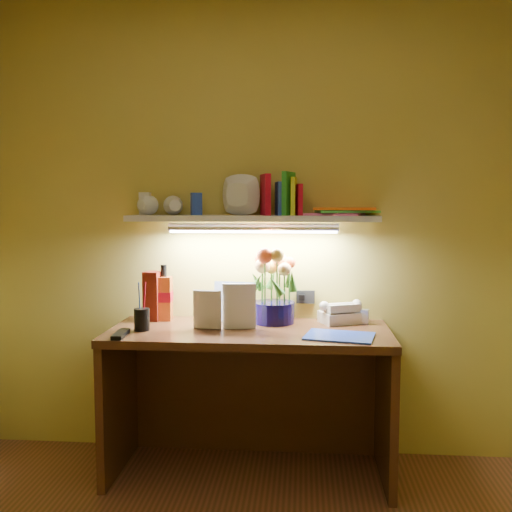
% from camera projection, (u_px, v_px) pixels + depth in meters
% --- Properties ---
extents(desk, '(1.40, 0.60, 0.75)m').
position_uv_depth(desk, '(249.00, 402.00, 2.88)').
color(desk, '#3E2610').
rests_on(desk, ground).
extents(flower_bouquet, '(0.25, 0.25, 0.39)m').
position_uv_depth(flower_bouquet, '(274.00, 286.00, 2.99)').
color(flower_bouquet, '#0C0737').
rests_on(flower_bouquet, desk).
extents(telephone, '(0.24, 0.22, 0.12)m').
position_uv_depth(telephone, '(341.00, 312.00, 2.99)').
color(telephone, beige).
rests_on(telephone, desk).
extents(desk_clock, '(0.08, 0.05, 0.08)m').
position_uv_depth(desk_clock, '(361.00, 317.00, 2.98)').
color(desk_clock, silver).
rests_on(desk_clock, desk).
extents(whisky_bottle, '(0.08, 0.08, 0.30)m').
position_uv_depth(whisky_bottle, '(164.00, 293.00, 3.06)').
color(whisky_bottle, '#C14717').
rests_on(whisky_bottle, desk).
extents(whisky_box, '(0.10, 0.10, 0.26)m').
position_uv_depth(whisky_box, '(153.00, 296.00, 3.06)').
color(whisky_box, '#61160C').
rests_on(whisky_box, desk).
extents(pen_cup, '(0.09, 0.09, 0.19)m').
position_uv_depth(pen_cup, '(142.00, 312.00, 2.81)').
color(pen_cup, black).
rests_on(pen_cup, desk).
extents(art_card, '(0.22, 0.07, 0.21)m').
position_uv_depth(art_card, '(234.00, 302.00, 3.03)').
color(art_card, silver).
rests_on(art_card, desk).
extents(tv_remote, '(0.06, 0.18, 0.02)m').
position_uv_depth(tv_remote, '(121.00, 334.00, 2.70)').
color(tv_remote, black).
rests_on(tv_remote, desk).
extents(blue_folder, '(0.36, 0.29, 0.01)m').
position_uv_depth(blue_folder, '(340.00, 336.00, 2.68)').
color(blue_folder, '#2545B9').
rests_on(blue_folder, desk).
extents(desk_book_a, '(0.15, 0.04, 0.20)m').
position_uv_depth(desk_book_a, '(193.00, 309.00, 2.86)').
color(desk_book_a, beige).
rests_on(desk_book_a, desk).
extents(desk_book_b, '(0.17, 0.04, 0.23)m').
position_uv_depth(desk_book_b, '(222.00, 306.00, 2.84)').
color(desk_book_b, silver).
rests_on(desk_book_b, desk).
extents(wall_shelf, '(1.31, 0.31, 0.26)m').
position_uv_depth(wall_shelf, '(254.00, 211.00, 2.97)').
color(wall_shelf, silver).
rests_on(wall_shelf, ground).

